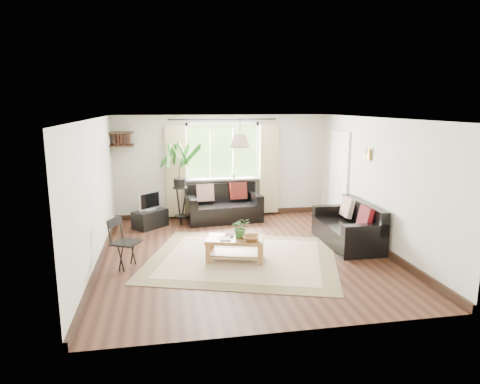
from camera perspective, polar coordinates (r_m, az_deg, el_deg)
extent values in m
plane|color=black|center=(7.77, 0.53, -8.20)|extent=(5.50, 5.50, 0.00)
plane|color=white|center=(7.31, 0.56, 9.79)|extent=(5.50, 5.50, 0.00)
cube|color=beige|center=(10.13, -2.36, 3.45)|extent=(5.00, 0.02, 2.40)
cube|color=beige|center=(4.85, 6.63, -5.60)|extent=(5.00, 0.02, 2.40)
cube|color=beige|center=(7.41, -18.81, -0.16)|extent=(0.02, 5.50, 2.40)
cube|color=beige|center=(8.28, 17.81, 1.08)|extent=(0.02, 5.50, 2.40)
cube|color=beige|center=(7.52, 0.35, -8.80)|extent=(3.87, 3.58, 0.02)
cube|color=silver|center=(9.81, 12.97, 1.72)|extent=(0.06, 0.96, 2.06)
imported|color=#2D5F26|center=(7.31, 0.07, -4.75)|extent=(0.32, 0.28, 0.35)
imported|color=brown|center=(7.20, 1.51, -6.13)|extent=(0.37, 0.37, 0.08)
imported|color=white|center=(7.27, -2.69, -6.21)|extent=(0.19, 0.25, 0.02)
imported|color=#532D21|center=(7.45, -2.05, -5.76)|extent=(0.21, 0.25, 0.02)
cube|color=black|center=(9.50, -11.89, -3.52)|extent=(0.80, 0.79, 0.39)
imported|color=#2D6023|center=(10.07, -0.85, 2.64)|extent=(0.14, 0.10, 0.27)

